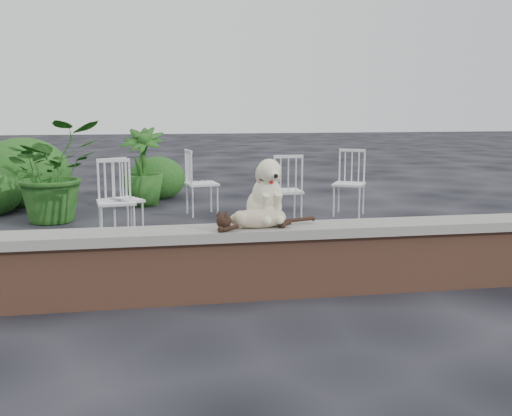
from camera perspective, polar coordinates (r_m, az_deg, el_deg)
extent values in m
plane|color=black|center=(4.94, -0.57, -8.45)|extent=(60.00, 60.00, 0.00)
cube|color=brown|center=(4.87, -0.58, -5.65)|extent=(6.00, 0.30, 0.50)
cube|color=slate|center=(4.80, -0.58, -2.31)|extent=(6.20, 0.40, 0.08)
imported|color=#134514|center=(8.42, -18.92, 3.38)|extent=(1.59, 1.51, 1.37)
imported|color=#134514|center=(9.48, -10.88, 3.91)|extent=(0.83, 0.83, 1.22)
ellipsoid|color=#134514|center=(9.97, -21.42, 3.09)|extent=(1.43, 1.31, 1.13)
ellipsoid|color=#134514|center=(10.22, -9.47, 2.82)|extent=(0.95, 0.87, 0.75)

